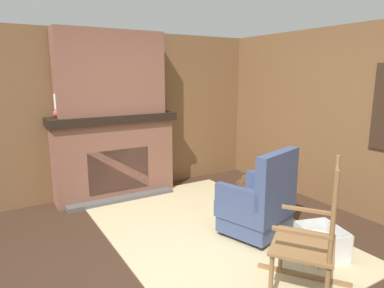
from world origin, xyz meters
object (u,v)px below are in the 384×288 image
armchair (259,205)px  oil_lamp_vase (57,109)px  firewood_stack (253,183)px  laundry_basket (321,242)px  storage_case (130,108)px  rocking_chair (308,249)px

armchair → oil_lamp_vase: oil_lamp_vase is taller
armchair → firewood_stack: size_ratio=2.23×
laundry_basket → oil_lamp_vase: 3.54m
firewood_stack → storage_case: size_ratio=1.92×
firewood_stack → rocking_chair: bearing=-31.7°
firewood_stack → laundry_basket: (1.87, -0.75, 0.05)m
laundry_basket → storage_case: storage_case is taller
laundry_basket → oil_lamp_vase: size_ratio=1.68×
oil_lamp_vase → storage_case: 1.01m
armchair → storage_case: (-2.09, -0.66, 0.92)m
armchair → firewood_stack: (-1.21, 0.98, -0.26)m
firewood_stack → storage_case: storage_case is taller
laundry_basket → oil_lamp_vase: (-2.75, -1.90, 1.17)m
laundry_basket → rocking_chair: bearing=-61.4°
oil_lamp_vase → storage_case: oil_lamp_vase is taller
armchair → rocking_chair: 1.06m
armchair → rocking_chair: (0.99, -0.38, 0.05)m
armchair → oil_lamp_vase: size_ratio=3.16×
armchair → firewood_stack: bearing=-56.1°
storage_case → rocking_chair: bearing=5.2°
oil_lamp_vase → firewood_stack: bearing=71.7°
rocking_chair → firewood_stack: rocking_chair is taller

